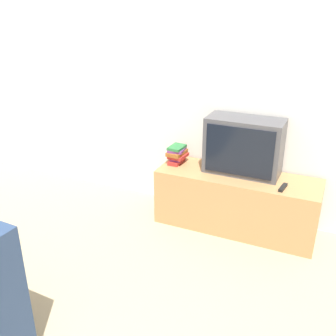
# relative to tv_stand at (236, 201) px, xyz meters

# --- Properties ---
(wall_back) EXTENTS (9.00, 0.06, 2.60)m
(wall_back) POSITION_rel_tv_stand_xyz_m (-0.58, 0.29, 1.03)
(wall_back) COLOR white
(wall_back) RESTS_ON ground_plane
(tv_stand) EXTENTS (1.47, 0.48, 0.54)m
(tv_stand) POSITION_rel_tv_stand_xyz_m (0.00, 0.00, 0.00)
(tv_stand) COLOR tan
(tv_stand) RESTS_ON ground_plane
(television) EXTENTS (0.67, 0.32, 0.51)m
(television) POSITION_rel_tv_stand_xyz_m (0.01, 0.08, 0.52)
(television) COLOR #4C4C51
(television) RESTS_ON tv_stand
(book_stack) EXTENTS (0.17, 0.22, 0.17)m
(book_stack) POSITION_rel_tv_stand_xyz_m (-0.62, 0.05, 0.36)
(book_stack) COLOR #B72D28
(book_stack) RESTS_ON tv_stand
(remote_on_stand) EXTENTS (0.05, 0.16, 0.02)m
(remote_on_stand) POSITION_rel_tv_stand_xyz_m (0.41, -0.11, 0.28)
(remote_on_stand) COLOR black
(remote_on_stand) RESTS_ON tv_stand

